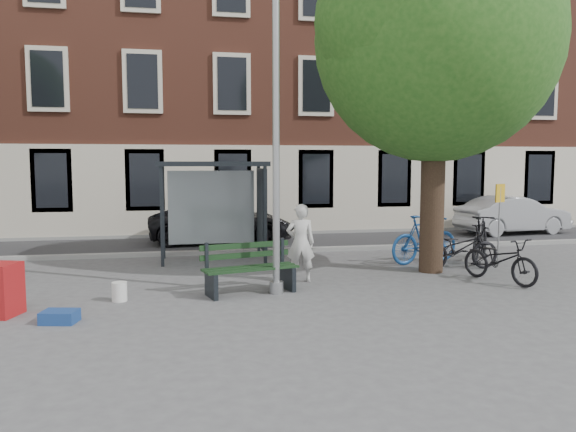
{
  "coord_description": "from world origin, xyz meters",
  "views": [
    {
      "loc": [
        -1.87,
        -10.8,
        2.6
      ],
      "look_at": [
        0.52,
        1.48,
        1.4
      ],
      "focal_mm": 35.0,
      "sensor_mm": 36.0,
      "label": 1
    }
  ],
  "objects_px": {
    "bench": "(250,271)",
    "notice_sign": "(500,205)",
    "bus_shelter": "(227,188)",
    "painter": "(301,243)",
    "lamppost": "(276,153)",
    "bike_b": "(425,239)",
    "bike_a": "(459,248)",
    "bike_d": "(480,238)",
    "bike_c": "(500,260)",
    "car_silver": "(513,215)",
    "car_dark": "(223,222)"
  },
  "relations": [
    {
      "from": "bench",
      "to": "notice_sign",
      "type": "xyz_separation_m",
      "value": [
        6.63,
        1.93,
        1.07
      ]
    },
    {
      "from": "bus_shelter",
      "to": "painter",
      "type": "distance_m",
      "value": 3.54
    },
    {
      "from": "lamppost",
      "to": "bike_b",
      "type": "height_order",
      "value": "lamppost"
    },
    {
      "from": "bus_shelter",
      "to": "bike_a",
      "type": "xyz_separation_m",
      "value": [
        5.4,
        -2.5,
        -1.39
      ]
    },
    {
      "from": "bike_d",
      "to": "bike_c",
      "type": "bearing_deg",
      "value": 108.0
    },
    {
      "from": "bike_c",
      "to": "car_silver",
      "type": "bearing_deg",
      "value": 34.73
    },
    {
      "from": "bike_b",
      "to": "notice_sign",
      "type": "height_order",
      "value": "notice_sign"
    },
    {
      "from": "bench",
      "to": "bus_shelter",
      "type": "bearing_deg",
      "value": 76.88
    },
    {
      "from": "lamppost",
      "to": "bus_shelter",
      "type": "height_order",
      "value": "lamppost"
    },
    {
      "from": "bus_shelter",
      "to": "car_dark",
      "type": "xyz_separation_m",
      "value": [
        0.11,
        3.28,
        -1.27
      ]
    },
    {
      "from": "lamppost",
      "to": "bus_shelter",
      "type": "xyz_separation_m",
      "value": [
        -0.61,
        4.11,
        -0.87
      ]
    },
    {
      "from": "lamppost",
      "to": "notice_sign",
      "type": "distance_m",
      "value": 6.57
    },
    {
      "from": "car_dark",
      "to": "notice_sign",
      "type": "xyz_separation_m",
      "value": [
        6.6,
        -5.31,
        0.86
      ]
    },
    {
      "from": "notice_sign",
      "to": "car_dark",
      "type": "bearing_deg",
      "value": 117.67
    },
    {
      "from": "bike_d",
      "to": "notice_sign",
      "type": "distance_m",
      "value": 1.05
    },
    {
      "from": "bench",
      "to": "notice_sign",
      "type": "bearing_deg",
      "value": 1.76
    },
    {
      "from": "bike_a",
      "to": "notice_sign",
      "type": "bearing_deg",
      "value": -72.2
    },
    {
      "from": "bike_a",
      "to": "bike_c",
      "type": "distance_m",
      "value": 1.5
    },
    {
      "from": "notice_sign",
      "to": "lamppost",
      "type": "bearing_deg",
      "value": 175.21
    },
    {
      "from": "painter",
      "to": "bike_a",
      "type": "xyz_separation_m",
      "value": [
        4.08,
        0.61,
        -0.32
      ]
    },
    {
      "from": "bike_a",
      "to": "bench",
      "type": "bearing_deg",
      "value": 103.67
    },
    {
      "from": "bench",
      "to": "bike_a",
      "type": "height_order",
      "value": "bike_a"
    },
    {
      "from": "bus_shelter",
      "to": "car_silver",
      "type": "xyz_separation_m",
      "value": [
        10.67,
        3.48,
        -1.23
      ]
    },
    {
      "from": "notice_sign",
      "to": "bus_shelter",
      "type": "bearing_deg",
      "value": 139.63
    },
    {
      "from": "lamppost",
      "to": "car_dark",
      "type": "distance_m",
      "value": 7.7
    },
    {
      "from": "bike_b",
      "to": "notice_sign",
      "type": "xyz_separation_m",
      "value": [
        1.78,
        -0.49,
        0.89
      ]
    },
    {
      "from": "bench",
      "to": "bike_b",
      "type": "height_order",
      "value": "bike_b"
    },
    {
      "from": "bike_d",
      "to": "notice_sign",
      "type": "xyz_separation_m",
      "value": [
        0.23,
        -0.48,
        0.91
      ]
    },
    {
      "from": "bike_c",
      "to": "painter",
      "type": "bearing_deg",
      "value": 147.36
    },
    {
      "from": "painter",
      "to": "notice_sign",
      "type": "bearing_deg",
      "value": -162.39
    },
    {
      "from": "lamppost",
      "to": "bike_b",
      "type": "relative_size",
      "value": 2.92
    },
    {
      "from": "bike_b",
      "to": "car_silver",
      "type": "height_order",
      "value": "car_silver"
    },
    {
      "from": "bench",
      "to": "car_silver",
      "type": "xyz_separation_m",
      "value": [
        10.58,
        7.43,
        0.24
      ]
    },
    {
      "from": "bike_c",
      "to": "car_dark",
      "type": "xyz_separation_m",
      "value": [
        -5.44,
        7.27,
        0.16
      ]
    },
    {
      "from": "bike_b",
      "to": "bike_c",
      "type": "relative_size",
      "value": 1.11
    },
    {
      "from": "bus_shelter",
      "to": "bike_c",
      "type": "bearing_deg",
      "value": -35.69
    },
    {
      "from": "bike_a",
      "to": "bike_d",
      "type": "relative_size",
      "value": 1.0
    },
    {
      "from": "bike_b",
      "to": "bike_c",
      "type": "distance_m",
      "value": 2.53
    },
    {
      "from": "bus_shelter",
      "to": "car_silver",
      "type": "height_order",
      "value": "bus_shelter"
    },
    {
      "from": "bike_c",
      "to": "car_dark",
      "type": "relative_size",
      "value": 0.4
    },
    {
      "from": "bench",
      "to": "bike_b",
      "type": "xyz_separation_m",
      "value": [
        4.84,
        2.42,
        0.18
      ]
    },
    {
      "from": "bench",
      "to": "bike_a",
      "type": "xyz_separation_m",
      "value": [
        5.3,
        1.46,
        0.08
      ]
    },
    {
      "from": "lamppost",
      "to": "bike_d",
      "type": "distance_m",
      "value": 6.77
    },
    {
      "from": "bus_shelter",
      "to": "painter",
      "type": "relative_size",
      "value": 1.67
    },
    {
      "from": "painter",
      "to": "bike_a",
      "type": "height_order",
      "value": "painter"
    },
    {
      "from": "car_silver",
      "to": "notice_sign",
      "type": "xyz_separation_m",
      "value": [
        -3.96,
        -5.51,
        0.83
      ]
    },
    {
      "from": "bus_shelter",
      "to": "bike_a",
      "type": "relative_size",
      "value": 1.41
    },
    {
      "from": "lamppost",
      "to": "painter",
      "type": "height_order",
      "value": "lamppost"
    },
    {
      "from": "painter",
      "to": "bench",
      "type": "xyz_separation_m",
      "value": [
        -1.22,
        -0.85,
        -0.4
      ]
    },
    {
      "from": "lamppost",
      "to": "bike_c",
      "type": "distance_m",
      "value": 5.45
    }
  ]
}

